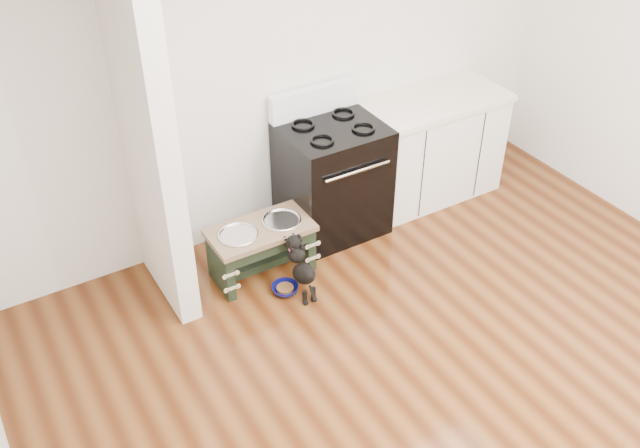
{
  "coord_description": "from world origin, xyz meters",
  "views": [
    {
      "loc": [
        -2.27,
        -1.88,
        3.48
      ],
      "look_at": [
        -0.17,
        1.64,
        0.5
      ],
      "focal_mm": 40.0,
      "sensor_mm": 36.0,
      "label": 1
    }
  ],
  "objects": [
    {
      "name": "partition_wall",
      "position": [
        -1.18,
        2.1,
        1.35
      ],
      "size": [
        0.15,
        0.8,
        2.7
      ],
      "primitive_type": "cube",
      "color": "silver",
      "rests_on": "ground"
    },
    {
      "name": "oven_range",
      "position": [
        0.25,
        2.16,
        0.48
      ],
      "size": [
        0.76,
        0.69,
        1.14
      ],
      "color": "black",
      "rests_on": "ground"
    },
    {
      "name": "puppy",
      "position": [
        -0.37,
        1.57,
        0.25
      ],
      "size": [
        0.13,
        0.39,
        0.46
      ],
      "color": "black",
      "rests_on": "ground"
    },
    {
      "name": "ground",
      "position": [
        0.0,
        0.0,
        0.0
      ],
      "size": [
        5.0,
        5.0,
        0.0
      ],
      "primitive_type": "plane",
      "color": "#421E0B",
      "rests_on": "ground"
    },
    {
      "name": "room_shell",
      "position": [
        0.0,
        0.0,
        1.62
      ],
      "size": [
        5.0,
        5.0,
        5.0
      ],
      "color": "silver",
      "rests_on": "ground"
    },
    {
      "name": "dog_feeder",
      "position": [
        -0.51,
        1.92,
        0.3
      ],
      "size": [
        0.76,
        0.41,
        0.43
      ],
      "color": "black",
      "rests_on": "ground"
    },
    {
      "name": "floor_bowl",
      "position": [
        -0.47,
        1.63,
        0.03
      ],
      "size": [
        0.22,
        0.22,
        0.06
      ],
      "rotation": [
        0.0,
        0.0,
        -0.12
      ],
      "color": "#0C0E54",
      "rests_on": "ground"
    },
    {
      "name": "cabinet_run",
      "position": [
        1.23,
        2.18,
        0.45
      ],
      "size": [
        1.24,
        0.64,
        0.91
      ],
      "color": "white",
      "rests_on": "ground"
    }
  ]
}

